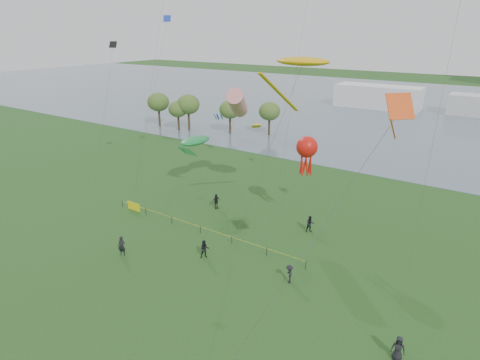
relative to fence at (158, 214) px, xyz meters
The scene contains 16 objects.
ground_plane 17.62m from the fence, 44.22° to the right, with size 400.00×400.00×0.00m, color #163A12.
lake 88.62m from the fence, 81.81° to the left, with size 400.00×120.00×0.08m, color slate.
pavilion_left 82.76m from the fence, 89.57° to the left, with size 22.00×8.00×6.00m, color white.
trees 42.31m from the fence, 122.18° to the left, with size 28.44×11.01×7.47m.
fence is the anchor object (origin of this frame).
spectator_a 10.12m from the fence, 20.29° to the right, with size 0.86×0.67×1.76m, color black.
spectator_b 18.03m from the fence, ahead, with size 1.06×0.61×1.65m, color black.
spectator_c 6.99m from the fence, 57.44° to the left, with size 1.08×0.45×1.84m, color black.
spectator_d 28.20m from the fence, 13.00° to the right, with size 0.86×0.56×1.75m, color black.
spectator_f 7.96m from the fence, 69.69° to the right, with size 0.70×0.46×1.92m, color black.
spectator_g 16.85m from the fence, 23.10° to the left, with size 0.88×0.68×1.80m, color black.
kite_stingray 22.47m from the fence, 23.79° to the left, with size 5.77×10.09×17.63m.
kite_windsock 15.58m from the fence, 65.95° to the left, with size 4.33×9.45×14.02m.
kite_creature 11.27m from the fence, 102.05° to the left, with size 2.71×10.16×7.18m.
kite_octopus 18.07m from the fence, 26.83° to the left, with size 2.64×8.98×10.02m.
kite_delta 30.52m from the fence, 17.20° to the right, with size 7.32×9.94×16.93m.
Camera 1 is at (17.64, -16.42, 19.91)m, focal length 30.00 mm.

